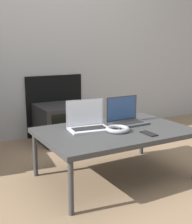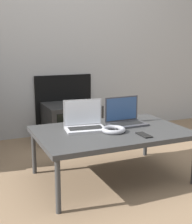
{
  "view_description": "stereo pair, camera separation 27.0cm",
  "coord_description": "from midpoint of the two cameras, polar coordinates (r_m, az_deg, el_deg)",
  "views": [
    {
      "loc": [
        -1.29,
        -1.74,
        1.07
      ],
      "look_at": [
        0.0,
        0.56,
        0.49
      ],
      "focal_mm": 50.0,
      "sensor_mm": 36.0,
      "label": 1
    },
    {
      "loc": [
        -1.05,
        -1.86,
        1.07
      ],
      "look_at": [
        0.0,
        0.56,
        0.49
      ],
      "focal_mm": 50.0,
      "sensor_mm": 36.0,
      "label": 2
    }
  ],
  "objects": [
    {
      "name": "tv",
      "position": [
        3.53,
        -8.07,
        -1.94
      ],
      "size": [
        0.58,
        0.51,
        0.41
      ],
      "color": "black",
      "rests_on": "ground_plane"
    },
    {
      "name": "table",
      "position": [
        2.47,
        0.29,
        -3.92
      ],
      "size": [
        1.17,
        0.77,
        0.41
      ],
      "color": "#333333",
      "rests_on": "ground_plane"
    },
    {
      "name": "headphones",
      "position": [
        2.4,
        0.78,
        -3.21
      ],
      "size": [
        0.19,
        0.19,
        0.03
      ],
      "color": "gray",
      "rests_on": "table"
    },
    {
      "name": "laptop_right",
      "position": [
        2.64,
        2.51,
        -1.01
      ],
      "size": [
        0.32,
        0.21,
        0.23
      ],
      "rotation": [
        0.0,
        0.0,
        0.03
      ],
      "color": "#38383D",
      "rests_on": "table"
    },
    {
      "name": "laptop_left",
      "position": [
        2.47,
        -4.69,
        -1.97
      ],
      "size": [
        0.34,
        0.24,
        0.23
      ],
      "rotation": [
        0.0,
        0.0,
        -0.14
      ],
      "color": "#B2B2B7",
      "rests_on": "table"
    },
    {
      "name": "wall_back",
      "position": [
        3.7,
        -11.21,
        15.51
      ],
      "size": [
        7.0,
        0.08,
        2.6
      ],
      "color": "#999999",
      "rests_on": "ground_plane"
    },
    {
      "name": "phone",
      "position": [
        2.35,
        6.4,
        -3.98
      ],
      "size": [
        0.06,
        0.15,
        0.01
      ],
      "color": "black",
      "rests_on": "table"
    },
    {
      "name": "ground_plane",
      "position": [
        2.39,
        3.5,
        -14.16
      ],
      "size": [
        14.0,
        14.0,
        0.0
      ],
      "primitive_type": "plane",
      "color": "#7A6047"
    }
  ]
}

